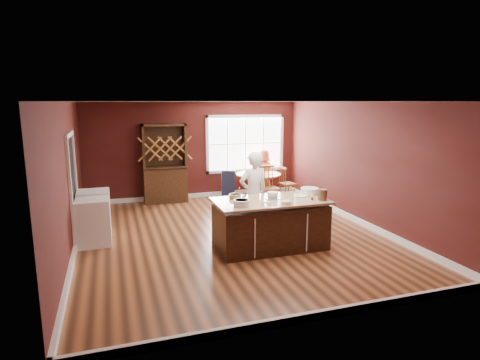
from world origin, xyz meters
name	(u,v)px	position (x,y,z in m)	size (l,w,h in m)	color
room_shell	(230,170)	(0.00, 0.00, 1.35)	(7.00, 7.00, 7.00)	brown
window	(245,144)	(1.50, 3.47, 1.50)	(2.36, 0.10, 1.66)	white
doorway	(74,190)	(-2.97, 0.60, 1.02)	(0.08, 1.26, 2.13)	white
kitchen_island	(270,225)	(0.50, -0.90, 0.44)	(2.08, 1.09, 0.92)	#382814
dining_table	(258,181)	(1.59, 2.62, 0.53)	(1.25, 1.25, 0.75)	brown
baker	(254,194)	(0.46, -0.11, 0.86)	(0.63, 0.41, 1.73)	silver
layer_cake	(273,195)	(0.58, -0.82, 0.98)	(0.29, 0.29, 0.12)	silver
bowl_blue	(242,203)	(-0.14, -1.17, 0.98)	(0.29, 0.29, 0.11)	beige
bowl_yellow	(235,196)	(-0.09, -0.60, 0.96)	(0.23, 0.23, 0.08)	olive
bowl_pink	(267,204)	(0.28, -1.26, 0.95)	(0.16, 0.16, 0.06)	silver
bowl_olive	(286,203)	(0.64, -1.31, 0.95)	(0.17, 0.17, 0.06)	beige
drinking_glass	(294,195)	(0.96, -0.96, 0.99)	(0.07, 0.07, 0.14)	silver
dinner_plate	(301,196)	(1.16, -0.82, 0.93)	(0.27, 0.27, 0.02)	beige
white_tub	(310,191)	(1.42, -0.69, 0.98)	(0.35, 0.35, 0.12)	white
stoneware_crock	(323,195)	(1.41, -1.21, 1.02)	(0.17, 0.17, 0.20)	#4C301C
toy_figurine	(312,197)	(1.23, -1.13, 0.96)	(0.05, 0.05, 0.09)	yellow
rug	(258,200)	(1.59, 2.62, 0.01)	(2.35, 1.81, 0.01)	brown
chair_east	(287,182)	(2.45, 2.56, 0.47)	(0.39, 0.37, 0.93)	brown
chair_south	(269,187)	(1.60, 1.85, 0.54)	(0.45, 0.43, 1.08)	brown
chair_north	(260,176)	(1.95, 3.41, 0.53)	(0.44, 0.42, 1.05)	olive
seated_woman	(263,172)	(1.94, 3.15, 0.68)	(0.66, 0.43, 1.35)	orange
high_chair	(228,184)	(0.82, 2.97, 0.44)	(0.36, 0.36, 0.88)	black
toddler	(229,171)	(0.84, 2.97, 0.81)	(0.18, 0.14, 0.26)	#8CA5BF
table_plate	(268,174)	(1.83, 2.50, 0.76)	(0.19, 0.19, 0.01)	beige
table_cup	(250,172)	(1.38, 2.73, 0.80)	(0.13, 0.13, 0.10)	silver
hutch	(165,164)	(-0.88, 3.22, 1.06)	(1.16, 0.48, 2.12)	black
washer	(93,222)	(-2.64, 0.28, 0.45)	(0.62, 0.60, 0.89)	silver
dryer	(94,213)	(-2.64, 0.92, 0.46)	(0.63, 0.61, 0.92)	white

